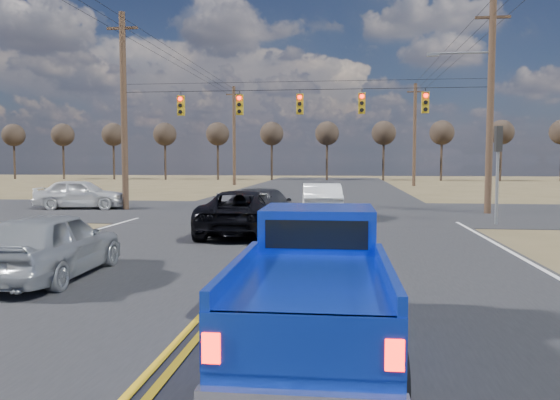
# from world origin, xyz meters

# --- Properties ---
(ground) EXTENTS (160.00, 160.00, 0.00)m
(ground) POSITION_xyz_m (0.00, 0.00, 0.00)
(ground) COLOR brown
(ground) RESTS_ON ground
(road_main) EXTENTS (14.00, 120.00, 0.02)m
(road_main) POSITION_xyz_m (0.00, 10.00, 0.00)
(road_main) COLOR #28282B
(road_main) RESTS_ON ground
(road_cross) EXTENTS (120.00, 12.00, 0.02)m
(road_cross) POSITION_xyz_m (0.00, 18.00, 0.00)
(road_cross) COLOR #28282B
(road_cross) RESTS_ON ground
(signal_gantry) EXTENTS (19.60, 4.83, 10.00)m
(signal_gantry) POSITION_xyz_m (0.50, 17.79, 5.06)
(signal_gantry) COLOR #473323
(signal_gantry) RESTS_ON ground
(utility_poles) EXTENTS (19.60, 58.32, 10.00)m
(utility_poles) POSITION_xyz_m (0.00, 17.00, 5.23)
(utility_poles) COLOR #473323
(utility_poles) RESTS_ON ground
(treeline) EXTENTS (87.00, 117.80, 7.40)m
(treeline) POSITION_xyz_m (0.00, 26.96, 5.70)
(treeline) COLOR #33261C
(treeline) RESTS_ON ground
(pickup_truck) EXTENTS (2.02, 4.97, 1.86)m
(pickup_truck) POSITION_xyz_m (1.82, -1.75, 0.90)
(pickup_truck) COLOR black
(pickup_truck) RESTS_ON ground
(silver_suv) EXTENTS (1.94, 4.47, 1.50)m
(silver_suv) POSITION_xyz_m (-4.12, 2.13, 0.75)
(silver_suv) COLOR #A5A9AD
(silver_suv) RESTS_ON ground
(black_suv) EXTENTS (2.91, 5.67, 1.53)m
(black_suv) POSITION_xyz_m (-1.34, 9.57, 0.77)
(black_suv) COLOR black
(black_suv) RESTS_ON ground
(white_car_queue) EXTENTS (2.04, 4.79, 1.53)m
(white_car_queue) POSITION_xyz_m (1.18, 15.50, 0.77)
(white_car_queue) COLOR white
(white_car_queue) RESTS_ON ground
(dgrey_car_queue) EXTENTS (2.68, 5.42, 1.51)m
(dgrey_car_queue) POSITION_xyz_m (-0.93, 11.56, 0.76)
(dgrey_car_queue) COLOR #2F3034
(dgrey_car_queue) RESTS_ON ground
(cross_car_west) EXTENTS (2.43, 4.84, 1.58)m
(cross_car_west) POSITION_xyz_m (-11.53, 18.20, 0.79)
(cross_car_west) COLOR silver
(cross_car_west) RESTS_ON ground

